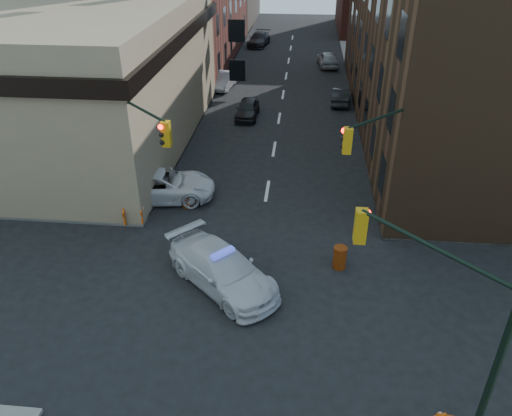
% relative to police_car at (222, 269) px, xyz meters
% --- Properties ---
extents(ground, '(140.00, 140.00, 0.00)m').
position_rel_police_car_xyz_m(ground, '(1.23, -1.37, -0.84)').
color(ground, black).
rests_on(ground, ground).
extents(sidewalk_nw, '(34.00, 54.50, 0.15)m').
position_rel_police_car_xyz_m(sidewalk_nw, '(-21.77, 31.38, -0.76)').
color(sidewalk_nw, gray).
rests_on(sidewalk_nw, ground).
extents(bank_building, '(22.00, 22.00, 9.00)m').
position_rel_police_car_xyz_m(bank_building, '(-15.77, 15.13, 3.66)').
color(bank_building, '#978363').
rests_on(bank_building, ground).
extents(commercial_row_ne, '(14.00, 34.00, 14.00)m').
position_rel_police_car_xyz_m(commercial_row_ne, '(14.23, 21.13, 6.16)').
color(commercial_row_ne, '#49301D').
rests_on(commercial_row_ne, ground).
extents(signal_pole_se, '(5.40, 5.27, 8.00)m').
position_rel_police_car_xyz_m(signal_pole_se, '(7.27, -6.89, 3.78)').
color(signal_pole_se, black).
rests_on(signal_pole_se, sidewalk_se).
extents(signal_pole_nw, '(3.58, 3.67, 8.00)m').
position_rel_police_car_xyz_m(signal_pole_nw, '(-4.62, 3.97, 3.50)').
color(signal_pole_nw, black).
rests_on(signal_pole_nw, sidewalk_nw).
extents(signal_pole_ne, '(3.67, 3.58, 8.00)m').
position_rel_police_car_xyz_m(signal_pole_ne, '(7.07, 3.99, 3.50)').
color(signal_pole_ne, black).
rests_on(signal_pole_ne, sidewalk_ne).
extents(tree_ne_near, '(3.00, 3.00, 4.85)m').
position_rel_police_car_xyz_m(tree_ne_near, '(8.73, 24.63, 2.65)').
color(tree_ne_near, black).
rests_on(tree_ne_near, sidewalk_ne).
extents(tree_ne_far, '(3.00, 3.00, 4.85)m').
position_rel_police_car_xyz_m(tree_ne_far, '(8.73, 32.63, 2.65)').
color(tree_ne_far, black).
rests_on(tree_ne_far, sidewalk_ne).
extents(police_car, '(5.82, 5.68, 1.68)m').
position_rel_police_car_xyz_m(police_car, '(0.00, 0.00, 0.00)').
color(police_car, silver).
rests_on(police_car, ground).
extents(pickup, '(6.28, 3.56, 1.65)m').
position_rel_police_car_xyz_m(pickup, '(-4.57, 7.21, -0.01)').
color(pickup, white).
rests_on(pickup, ground).
extents(parked_car_wnear, '(1.71, 4.10, 1.39)m').
position_rel_police_car_xyz_m(parked_car_wnear, '(-1.27, 20.61, -0.15)').
color(parked_car_wnear, black).
rests_on(parked_car_wnear, ground).
extents(parked_car_wfar, '(2.04, 4.47, 1.42)m').
position_rel_police_car_xyz_m(parked_car_wfar, '(-4.27, 28.11, -0.13)').
color(parked_car_wfar, '#9B9DA4').
rests_on(parked_car_wfar, ground).
extents(parked_car_wdeep, '(2.73, 5.41, 1.51)m').
position_rel_police_car_xyz_m(parked_car_wdeep, '(-2.69, 45.66, -0.09)').
color(parked_car_wdeep, black).
rests_on(parked_car_wdeep, ground).
extents(parked_car_enear, '(1.72, 4.14, 1.33)m').
position_rel_police_car_xyz_m(parked_car_enear, '(6.14, 24.68, -0.17)').
color(parked_car_enear, black).
rests_on(parked_car_enear, ground).
extents(parked_car_efar, '(2.34, 4.76, 1.56)m').
position_rel_police_car_xyz_m(parked_car_efar, '(5.37, 36.63, -0.06)').
color(parked_car_efar, '#9A9EA2').
rests_on(parked_car_efar, ground).
extents(pedestrian_a, '(0.76, 0.52, 2.01)m').
position_rel_police_car_xyz_m(pedestrian_a, '(-9.56, 7.11, 0.32)').
color(pedestrian_a, black).
rests_on(pedestrian_a, sidewalk_nw).
extents(pedestrian_b, '(1.12, 1.02, 1.88)m').
position_rel_police_car_xyz_m(pedestrian_b, '(-8.31, 5.52, 0.25)').
color(pedestrian_b, black).
rests_on(pedestrian_b, sidewalk_nw).
extents(pedestrian_c, '(1.00, 1.14, 1.84)m').
position_rel_police_car_xyz_m(pedestrian_c, '(-11.50, 4.63, 0.23)').
color(pedestrian_c, black).
rests_on(pedestrian_c, sidewalk_nw).
extents(barrel_road, '(0.64, 0.64, 1.08)m').
position_rel_police_car_xyz_m(barrel_road, '(5.02, 1.75, -0.30)').
color(barrel_road, '#E1510A').
rests_on(barrel_road, ground).
extents(barrel_bank, '(0.68, 0.68, 1.04)m').
position_rel_police_car_xyz_m(barrel_bank, '(-2.97, 6.41, -0.32)').
color(barrel_bank, '#CC3A09').
rests_on(barrel_bank, ground).
extents(barricade_nw_a, '(1.27, 0.83, 0.88)m').
position_rel_police_car_xyz_m(barricade_nw_a, '(-5.27, 4.33, -0.25)').
color(barricade_nw_a, red).
rests_on(barricade_nw_a, sidewalk_nw).
extents(barricade_nw_b, '(1.39, 0.80, 1.00)m').
position_rel_police_car_xyz_m(barricade_nw_b, '(-7.27, 5.73, -0.19)').
color(barricade_nw_b, '#F1340B').
rests_on(barricade_nw_b, sidewalk_nw).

